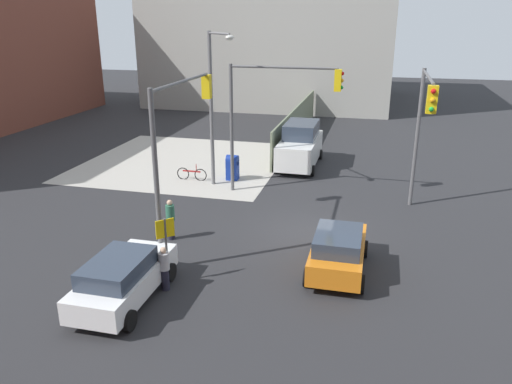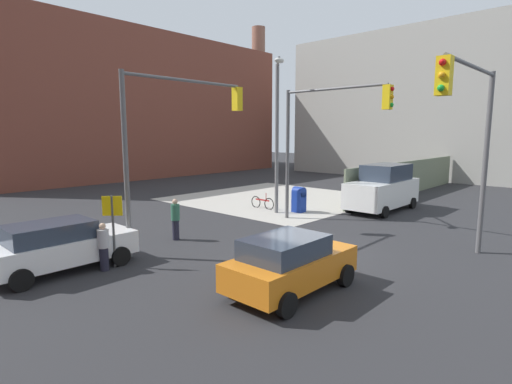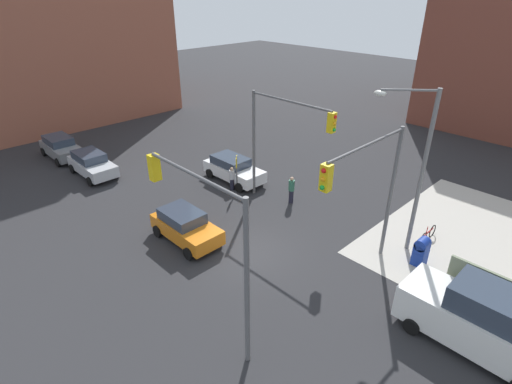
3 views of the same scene
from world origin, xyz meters
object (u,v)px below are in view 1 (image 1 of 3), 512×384
(traffic_signal_nw_corner, at_px, (179,130))
(traffic_signal_ne_corner, at_px, (273,104))
(mailbox_blue, at_px, (232,167))
(pedestrian_waiting, at_px, (171,219))
(bicycle_leaning_on_fence, at_px, (192,174))
(street_lamp_corner, at_px, (214,99))
(smokestack, at_px, (68,10))
(hatchback_white, at_px, (123,278))
(pedestrian_crossing, at_px, (164,268))
(bicycle_at_crosswalk, at_px, (90,287))
(van_white_delivery, at_px, (300,145))
(coupe_orange, at_px, (338,250))
(traffic_signal_se_corner, at_px, (423,118))

(traffic_signal_nw_corner, relative_size, traffic_signal_ne_corner, 1.00)
(mailbox_blue, relative_size, pedestrian_waiting, 0.83)
(traffic_signal_nw_corner, height_order, bicycle_leaning_on_fence, traffic_signal_nw_corner)
(street_lamp_corner, bearing_deg, traffic_signal_nw_corner, -171.68)
(smokestack, xyz_separation_m, hatchback_white, (-36.93, -25.22, -8.45))
(pedestrian_crossing, height_order, bicycle_at_crosswalk, pedestrian_crossing)
(hatchback_white, bearing_deg, traffic_signal_nw_corner, -3.59)
(smokestack, height_order, traffic_signal_ne_corner, smokestack)
(traffic_signal_nw_corner, distance_m, traffic_signal_ne_corner, 7.11)
(pedestrian_crossing, relative_size, pedestrian_waiting, 0.91)
(pedestrian_crossing, bearing_deg, traffic_signal_ne_corner, -156.14)
(mailbox_blue, distance_m, pedestrian_crossing, 12.06)
(van_white_delivery, bearing_deg, street_lamp_corner, 142.85)
(traffic_signal_nw_corner, height_order, hatchback_white, traffic_signal_nw_corner)
(mailbox_blue, distance_m, coupe_orange, 11.49)
(mailbox_blue, height_order, coupe_orange, coupe_orange)
(van_white_delivery, distance_m, pedestrian_waiting, 12.36)
(bicycle_leaning_on_fence, xyz_separation_m, bicycle_at_crosswalk, (-12.40, -1.20, 0.00))
(traffic_signal_nw_corner, xyz_separation_m, bicycle_at_crosswalk, (-4.52, 1.50, -4.30))
(smokestack, height_order, pedestrian_waiting, smokestack)
(smokestack, relative_size, pedestrian_crossing, 11.93)
(traffic_signal_nw_corner, relative_size, traffic_signal_se_corner, 1.00)
(smokestack, bearing_deg, traffic_signal_nw_corner, -141.82)
(traffic_signal_se_corner, height_order, pedestrian_crossing, traffic_signal_se_corner)
(hatchback_white, distance_m, pedestrian_crossing, 1.39)
(traffic_signal_se_corner, xyz_separation_m, bicycle_leaning_on_fence, (3.10, 11.70, -4.27))
(traffic_signal_nw_corner, height_order, bicycle_at_crosswalk, traffic_signal_nw_corner)
(street_lamp_corner, distance_m, bicycle_leaning_on_fence, 4.70)
(mailbox_blue, relative_size, pedestrian_crossing, 0.92)
(traffic_signal_ne_corner, distance_m, bicycle_at_crosswalk, 12.62)
(street_lamp_corner, xyz_separation_m, coupe_orange, (-8.07, -7.23, -3.86))
(traffic_signal_se_corner, distance_m, coupe_orange, 7.36)
(pedestrian_crossing, height_order, bicycle_leaning_on_fence, pedestrian_crossing)
(street_lamp_corner, distance_m, coupe_orange, 11.50)
(traffic_signal_nw_corner, relative_size, bicycle_leaning_on_fence, 3.71)
(coupe_orange, height_order, van_white_delivery, van_white_delivery)
(mailbox_blue, bearing_deg, bicycle_at_crosswalk, 175.60)
(van_white_delivery, xyz_separation_m, pedestrian_waiting, (-11.88, 3.40, -0.39))
(mailbox_blue, xyz_separation_m, van_white_delivery, (3.68, -3.20, 0.52))
(van_white_delivery, bearing_deg, smokestack, 54.29)
(van_white_delivery, bearing_deg, mailbox_blue, 138.98)
(traffic_signal_ne_corner, bearing_deg, coupe_orange, -152.12)
(hatchback_white, distance_m, pedestrian_waiting, 4.80)
(street_lamp_corner, height_order, coupe_orange, street_lamp_corner)
(traffic_signal_se_corner, bearing_deg, mailbox_blue, 68.74)
(street_lamp_corner, relative_size, pedestrian_waiting, 4.66)
(smokestack, height_order, hatchback_white, smokestack)
(traffic_signal_se_corner, xyz_separation_m, van_white_delivery, (7.37, 6.30, -3.34))
(pedestrian_waiting, bearing_deg, traffic_signal_nw_corner, 28.42)
(traffic_signal_se_corner, distance_m, mailbox_blue, 10.90)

